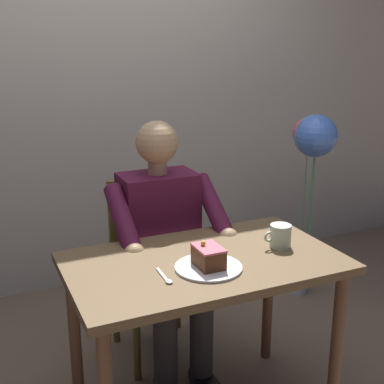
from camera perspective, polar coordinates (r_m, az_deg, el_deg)
name	(u,v)px	position (r m, az deg, el deg)	size (l,w,h in m)	color
cafe_rear_panel	(97,51)	(3.34, -10.48, 15.07)	(6.40, 0.12, 3.00)	#B9B7AA
dining_table	(204,282)	(2.10, 1.32, -9.87)	(1.08, 0.64, 0.73)	brown
chair	(153,259)	(2.66, -4.36, -7.35)	(0.42, 0.42, 0.90)	brown
seated_person	(165,245)	(2.46, -3.03, -5.91)	(0.53, 0.58, 1.21)	#4F1431
dessert_plate	(208,267)	(1.97, 1.83, -8.33)	(0.26, 0.26, 0.01)	silver
cake_slice	(208,256)	(1.95, 1.83, -7.13)	(0.09, 0.13, 0.10)	#552D17
coffee_cup	(280,235)	(2.18, 9.73, -4.75)	(0.12, 0.09, 0.10)	silver
dessert_spoon	(166,278)	(1.89, -2.94, -9.49)	(0.03, 0.14, 0.01)	silver
balloon_display	(313,147)	(3.15, 13.25, 4.85)	(0.26, 0.29, 1.15)	#B2C1C6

